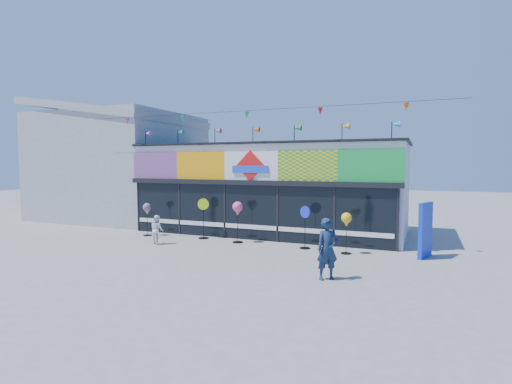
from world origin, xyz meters
The scene contains 11 objects.
ground centered at (0.00, 0.00, 0.00)m, with size 80.00×80.00×0.00m, color slate.
kite_shop centered at (0.00, 5.94, 2.05)m, with size 16.00×5.70×5.31m.
neighbour_building centered at (-10.00, 7.00, 3.20)m, with size 8.18×7.20×6.87m.
blue_sign centered at (6.72, 2.77, 0.95)m, with size 0.45×0.93×1.88m.
spinner_0 centered at (-4.60, 2.52, 1.16)m, with size 0.37×0.37×1.45m.
spinner_1 centered at (-1.96, 2.89, 0.91)m, with size 0.47×0.44×1.71m.
spinner_2 centered at (-0.24, 2.66, 1.33)m, with size 0.42×0.42×1.66m.
spinner_3 centered at (2.57, 2.60, 0.85)m, with size 0.43×0.41×1.60m.
spinner_4 centered at (4.16, 2.31, 1.17)m, with size 0.37×0.37×1.47m.
adult_man centered at (4.24, -1.06, 0.85)m, with size 0.62×0.41×1.69m, color #162846.
child centered at (-3.07, 1.17, 0.58)m, with size 0.56×0.32×1.15m, color white.
Camera 1 is at (6.62, -11.74, 3.16)m, focal length 28.00 mm.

